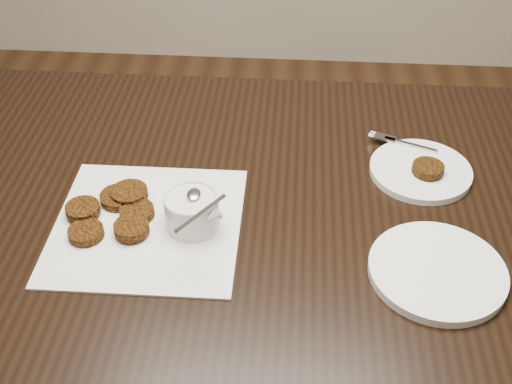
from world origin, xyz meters
TOP-DOWN VIEW (x-y plane):
  - table at (-0.02, 0.05)m, footprint 1.34×0.86m
  - napkin at (-0.17, -0.04)m, footprint 0.32×0.32m
  - sauce_ramekin at (-0.09, -0.03)m, footprint 0.15×0.15m
  - patty_cluster at (-0.22, -0.01)m, footprint 0.23×0.23m
  - plate_with_patty at (0.31, 0.15)m, footprint 0.25×0.25m
  - plate_empty at (0.31, -0.12)m, footprint 0.27×0.27m

SIDE VIEW (x-z plane):
  - table at x=-0.02m, z-range 0.00..0.75m
  - napkin at x=-0.17m, z-range 0.75..0.75m
  - plate_empty at x=0.31m, z-range 0.75..0.77m
  - plate_with_patty at x=0.31m, z-range 0.75..0.78m
  - patty_cluster at x=-0.22m, z-range 0.75..0.78m
  - sauce_ramekin at x=-0.09m, z-range 0.75..0.88m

